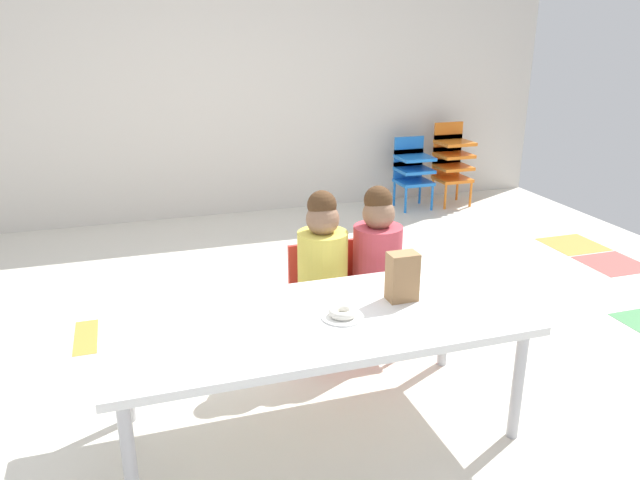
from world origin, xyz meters
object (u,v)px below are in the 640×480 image
Objects in this scene: seated_child_near_camera at (322,260)px; donut_powdered_on_plate at (343,312)px; kid_chair_orange_stack at (452,159)px; paper_bag_brown at (402,277)px; seated_child_middle_seat at (377,254)px; craft_table at (318,327)px; paper_plate_near_edge at (343,317)px; kid_chair_blue_stack at (412,168)px.

seated_child_near_camera reaches higher than donut_powdered_on_plate.
kid_chair_orange_stack reaches higher than donut_powdered_on_plate.
seated_child_middle_seat is at bearing 78.33° from paper_bag_brown.
craft_table is at bearing -109.80° from seated_child_near_camera.
seated_child_middle_seat is 0.77m from paper_plate_near_edge.
seated_child_near_camera reaches higher than paper_plate_near_edge.
paper_plate_near_edge is at bearing -126.13° from kid_chair_orange_stack.
craft_table is 0.13m from donut_powdered_on_plate.
kid_chair_orange_stack is (0.42, 0.00, 0.06)m from kid_chair_blue_stack.
donut_powdered_on_plate is at bearing 0.00° from paper_plate_near_edge.
seated_child_near_camera is (0.22, 0.61, 0.05)m from craft_table.
seated_child_middle_seat reaches higher than paper_plate_near_edge.
seated_child_near_camera is 1.35× the size of kid_chair_blue_stack.
seated_child_near_camera is 0.59m from paper_bag_brown.
kid_chair_blue_stack reaches higher than donut_powdered_on_plate.
paper_plate_near_edge is at bearing -18.92° from craft_table.
craft_table is 9.70× the size of paper_plate_near_edge.
seated_child_middle_seat is 5.10× the size of paper_plate_near_edge.
craft_table is at bearing 161.08° from donut_powdered_on_plate.
paper_bag_brown is (0.41, 0.05, 0.15)m from craft_table.
craft_table is at bearing 161.08° from paper_plate_near_edge.
kid_chair_blue_stack is 3.78× the size of paper_plate_near_edge.
paper_bag_brown is (0.19, -0.55, 0.10)m from seated_child_near_camera.
seated_child_near_camera reaches higher than paper_bag_brown.
seated_child_near_camera is at bearing -131.05° from kid_chair_orange_stack.
paper_plate_near_edge is at bearing -164.06° from paper_bag_brown.
seated_child_middle_seat reaches higher than kid_chair_orange_stack.
seated_child_near_camera reaches higher than craft_table.
paper_plate_near_edge is at bearing 0.00° from donut_powdered_on_plate.
kid_chair_blue_stack is 3.09× the size of paper_bag_brown.
craft_table is at bearing -127.61° from kid_chair_orange_stack.
seated_child_near_camera is 5.10× the size of paper_plate_near_edge.
donut_powdered_on_plate is (-0.42, -0.64, 0.02)m from seated_child_middle_seat.
paper_bag_brown is at bearing 15.94° from donut_powdered_on_plate.
seated_child_middle_seat is at bearing 49.17° from craft_table.
paper_plate_near_edge is (-0.12, -0.64, -0.00)m from seated_child_near_camera.
seated_child_middle_seat is 7.69× the size of donut_powdered_on_plate.
kid_chair_orange_stack is at bearing 53.87° from donut_powdered_on_plate.
seated_child_near_camera is at bearing 79.47° from paper_plate_near_edge.
kid_chair_blue_stack is at bearing -179.93° from kid_chair_orange_stack.
paper_bag_brown reaches higher than donut_powdered_on_plate.
paper_bag_brown is (-1.96, -3.02, 0.20)m from kid_chair_orange_stack.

